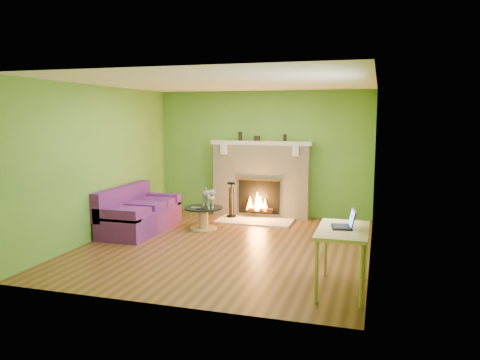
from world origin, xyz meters
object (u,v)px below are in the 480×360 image
object	(u,v)px
sofa	(138,214)
coffee_table	(203,216)
desk	(343,236)
cat	(208,197)

from	to	relation	value
sofa	coffee_table	size ratio (longest dim) A/B	2.48
coffee_table	desk	world-z (taller)	desk
sofa	cat	bearing A→B (deg)	23.88
sofa	cat	size ratio (longest dim) A/B	3.04
desk	cat	distance (m)	3.62
sofa	desk	world-z (taller)	sofa
sofa	desk	xyz separation A→B (m)	(3.81, -1.96, 0.36)
desk	cat	bearing A→B (deg)	136.76
sofa	cat	world-z (taller)	sofa
sofa	desk	distance (m)	4.30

